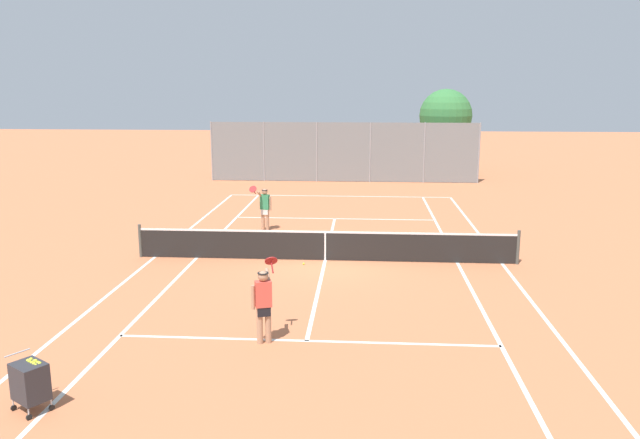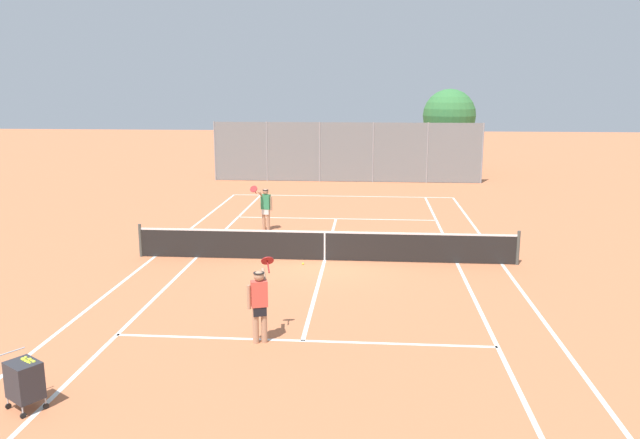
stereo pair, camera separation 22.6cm
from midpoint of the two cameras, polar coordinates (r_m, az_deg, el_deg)
name	(u,v)px [view 2 (the right image)]	position (r m, az deg, el deg)	size (l,w,h in m)	color
ground_plane	(325,260)	(19.72, 0.76, -3.76)	(120.00, 120.00, 0.00)	#C67047
court_line_markings	(325,260)	(19.72, 0.76, -3.75)	(11.10, 23.90, 0.01)	silver
tennis_net	(325,245)	(19.59, 0.76, -2.33)	(12.00, 0.10, 1.07)	#474C47
ball_cart	(24,380)	(11.87, -24.90, -13.16)	(0.77, 0.73, 0.96)	#2D2D33
player_near_side	(259,301)	(13.33, -5.07, -7.45)	(0.50, 0.86, 1.77)	tan
player_far_left	(266,206)	(23.74, -4.73, 1.21)	(0.78, 0.71, 1.77)	tan
loose_tennis_ball_0	(485,256)	(20.76, 15.13, -3.29)	(0.07, 0.07, 0.07)	#D1DB33
loose_tennis_ball_1	(303,264)	(19.24, -1.23, -4.07)	(0.07, 0.07, 0.07)	#D1DB33
back_fence	(346,152)	(35.97, 2.61, 6.17)	(15.43, 0.08, 3.42)	gray
tree_behind_left	(449,117)	(40.04, 11.83, 9.18)	(3.26, 3.26, 5.27)	brown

